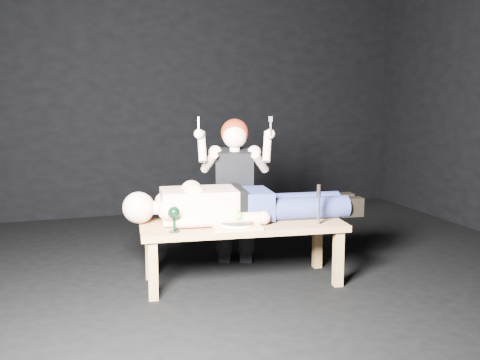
{
  "coord_description": "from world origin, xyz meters",
  "views": [
    {
      "loc": [
        -1.44,
        -3.78,
        1.39
      ],
      "look_at": [
        -0.22,
        0.01,
        0.75
      ],
      "focal_mm": 41.95,
      "sensor_mm": 36.0,
      "label": 1
    }
  ],
  "objects": [
    {
      "name": "ground",
      "position": [
        0.0,
        0.0,
        0.0
      ],
      "size": [
        5.0,
        5.0,
        0.0
      ],
      "primitive_type": "plane",
      "color": "black",
      "rests_on": "ground"
    },
    {
      "name": "back_wall",
      "position": [
        0.0,
        2.5,
        1.5
      ],
      "size": [
        5.0,
        0.0,
        5.0
      ],
      "primitive_type": "plane",
      "rotation": [
        1.57,
        0.0,
        0.0
      ],
      "color": "black",
      "rests_on": "ground"
    },
    {
      "name": "table",
      "position": [
        -0.22,
        -0.04,
        0.23
      ],
      "size": [
        1.5,
        0.69,
        0.45
      ],
      "primitive_type": "cube",
      "rotation": [
        0.0,
        0.0,
        -0.1
      ],
      "color": "#9E7146",
      "rests_on": "ground"
    },
    {
      "name": "lying_man",
      "position": [
        -0.16,
        0.05,
        0.59
      ],
      "size": [
        1.64,
        0.65,
        0.29
      ],
      "primitive_type": null,
      "rotation": [
        0.0,
        0.0,
        -0.1
      ],
      "color": "beige",
      "rests_on": "table"
    },
    {
      "name": "kneeling_woman",
      "position": [
        -0.13,
        0.42,
        0.6
      ],
      "size": [
        0.83,
        0.88,
        1.21
      ],
      "primitive_type": null,
      "rotation": [
        0.0,
        0.0,
        -0.31
      ],
      "color": "black",
      "rests_on": "ground"
    },
    {
      "name": "serving_tray",
      "position": [
        -0.31,
        -0.19,
        0.46
      ],
      "size": [
        0.36,
        0.28,
        0.02
      ],
      "primitive_type": "cube",
      "rotation": [
        0.0,
        0.0,
        -0.13
      ],
      "color": "tan",
      "rests_on": "table"
    },
    {
      "name": "plate",
      "position": [
        -0.31,
        -0.19,
        0.48
      ],
      "size": [
        0.25,
        0.25,
        0.02
      ],
      "primitive_type": "cylinder",
      "rotation": [
        0.0,
        0.0,
        -0.13
      ],
      "color": "white",
      "rests_on": "serving_tray"
    },
    {
      "name": "apple",
      "position": [
        -0.29,
        -0.18,
        0.52
      ],
      "size": [
        0.07,
        0.07,
        0.07
      ],
      "primitive_type": "sphere",
      "color": "#59A930",
      "rests_on": "plate"
    },
    {
      "name": "goblet",
      "position": [
        -0.74,
        -0.17,
        0.54
      ],
      "size": [
        0.09,
        0.09,
        0.17
      ],
      "primitive_type": null,
      "rotation": [
        0.0,
        0.0,
        -0.1
      ],
      "color": "black",
      "rests_on": "table"
    },
    {
      "name": "fork_flat",
      "position": [
        -0.55,
        -0.16,
        0.45
      ],
      "size": [
        0.06,
        0.15,
        0.01
      ],
      "primitive_type": "cube",
      "rotation": [
        0.0,
        0.0,
        -0.32
      ],
      "color": "#B2B2B7",
      "rests_on": "table"
    },
    {
      "name": "knife_flat",
      "position": [
        -0.19,
        -0.21,
        0.45
      ],
      "size": [
        0.08,
        0.15,
        0.01
      ],
      "primitive_type": "cube",
      "rotation": [
        0.0,
        0.0,
        -0.42
      ],
      "color": "#B2B2B7",
      "rests_on": "table"
    },
    {
      "name": "spoon_flat",
      "position": [
        -0.2,
        -0.14,
        0.45
      ],
      "size": [
        0.06,
        0.15,
        0.01
      ],
      "primitive_type": "cube",
      "rotation": [
        0.0,
        0.0,
        0.32
      ],
      "color": "#B2B2B7",
      "rests_on": "table"
    },
    {
      "name": "carving_knife",
      "position": [
        0.28,
        -0.27,
        0.59
      ],
      "size": [
        0.04,
        0.04,
        0.28
      ],
      "primitive_type": null,
      "rotation": [
        0.0,
        0.0,
        -0.1
      ],
      "color": "#B2B2B7",
      "rests_on": "table"
    }
  ]
}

